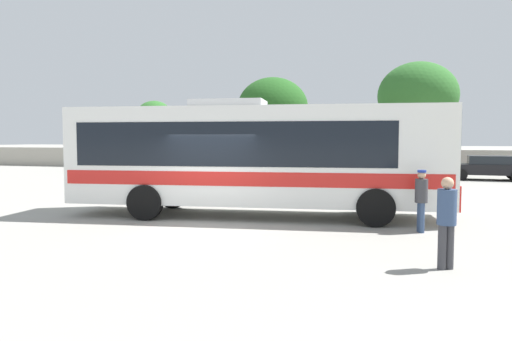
{
  "coord_description": "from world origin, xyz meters",
  "views": [
    {
      "loc": [
        4.94,
        -12.02,
        2.37
      ],
      "look_at": [
        0.03,
        4.72,
        1.2
      ],
      "focal_mm": 33.08,
      "sensor_mm": 36.0,
      "label": 1
    }
  ],
  "objects_px": {
    "parked_car_leftmost_grey": "(192,162)",
    "attendant_by_bus_door": "(421,197)",
    "parked_car_second_black": "(282,163)",
    "parked_car_rightmost_black": "(489,167)",
    "passenger_waiting_on_apron": "(447,217)",
    "parked_car_third_red": "(386,165)",
    "coach_bus_white_red": "(252,154)",
    "roadside_tree_midleft": "(273,108)",
    "roadside_tree_left": "(154,117)",
    "roadside_tree_midright": "(418,96)"
  },
  "relations": [
    {
      "from": "parked_car_second_black",
      "to": "parked_car_rightmost_black",
      "type": "height_order",
      "value": "parked_car_second_black"
    },
    {
      "from": "parked_car_rightmost_black",
      "to": "roadside_tree_midleft",
      "type": "distance_m",
      "value": 16.58
    },
    {
      "from": "parked_car_leftmost_grey",
      "to": "attendant_by_bus_door",
      "type": "bearing_deg",
      "value": -51.5
    },
    {
      "from": "coach_bus_white_red",
      "to": "roadside_tree_midleft",
      "type": "distance_m",
      "value": 23.56
    },
    {
      "from": "coach_bus_white_red",
      "to": "parked_car_second_black",
      "type": "bearing_deg",
      "value": 100.06
    },
    {
      "from": "parked_car_second_black",
      "to": "roadside_tree_midright",
      "type": "xyz_separation_m",
      "value": [
        8.84,
        7.28,
        4.88
      ]
    },
    {
      "from": "roadside_tree_midleft",
      "to": "parked_car_third_red",
      "type": "bearing_deg",
      "value": -35.95
    },
    {
      "from": "parked_car_leftmost_grey",
      "to": "parked_car_third_red",
      "type": "bearing_deg",
      "value": -1.88
    },
    {
      "from": "coach_bus_white_red",
      "to": "roadside_tree_midright",
      "type": "xyz_separation_m",
      "value": [
        5.82,
        24.31,
        3.77
      ]
    },
    {
      "from": "coach_bus_white_red",
      "to": "passenger_waiting_on_apron",
      "type": "xyz_separation_m",
      "value": [
        5.11,
        -4.7,
        -0.95
      ]
    },
    {
      "from": "passenger_waiting_on_apron",
      "to": "parked_car_third_red",
      "type": "distance_m",
      "value": 21.11
    },
    {
      "from": "parked_car_leftmost_grey",
      "to": "parked_car_second_black",
      "type": "bearing_deg",
      "value": 2.07
    },
    {
      "from": "parked_car_third_red",
      "to": "coach_bus_white_red",
      "type": "bearing_deg",
      "value": -102.74
    },
    {
      "from": "parked_car_leftmost_grey",
      "to": "roadside_tree_midright",
      "type": "relative_size",
      "value": 0.55
    },
    {
      "from": "parked_car_second_black",
      "to": "roadside_tree_left",
      "type": "height_order",
      "value": "roadside_tree_left"
    },
    {
      "from": "roadside_tree_midleft",
      "to": "coach_bus_white_red",
      "type": "bearing_deg",
      "value": -77.25
    },
    {
      "from": "attendant_by_bus_door",
      "to": "roadside_tree_left",
      "type": "bearing_deg",
      "value": 129.44
    },
    {
      "from": "coach_bus_white_red",
      "to": "parked_car_second_black",
      "type": "xyz_separation_m",
      "value": [
        -3.02,
        17.03,
        -1.11
      ]
    },
    {
      "from": "coach_bus_white_red",
      "to": "roadside_tree_midright",
      "type": "bearing_deg",
      "value": 76.53
    },
    {
      "from": "roadside_tree_midleft",
      "to": "roadside_tree_midright",
      "type": "bearing_deg",
      "value": 7.87
    },
    {
      "from": "parked_car_second_black",
      "to": "attendant_by_bus_door",
      "type": "bearing_deg",
      "value": -66.66
    },
    {
      "from": "coach_bus_white_red",
      "to": "parked_car_third_red",
      "type": "relative_size",
      "value": 2.73
    },
    {
      "from": "parked_car_second_black",
      "to": "roadside_tree_midleft",
      "type": "xyz_separation_m",
      "value": [
        -2.14,
        5.76,
        4.08
      ]
    },
    {
      "from": "parked_car_third_red",
      "to": "roadside_tree_midleft",
      "type": "xyz_separation_m",
      "value": [
        -8.86,
        6.42,
        4.07
      ]
    },
    {
      "from": "passenger_waiting_on_apron",
      "to": "parked_car_second_black",
      "type": "distance_m",
      "value": 23.2
    },
    {
      "from": "parked_car_leftmost_grey",
      "to": "passenger_waiting_on_apron",
      "type": "bearing_deg",
      "value": -55.83
    },
    {
      "from": "coach_bus_white_red",
      "to": "parked_car_rightmost_black",
      "type": "relative_size",
      "value": 2.45
    },
    {
      "from": "coach_bus_white_red",
      "to": "parked_car_third_red",
      "type": "height_order",
      "value": "coach_bus_white_red"
    },
    {
      "from": "parked_car_second_black",
      "to": "parked_car_rightmost_black",
      "type": "relative_size",
      "value": 0.96
    },
    {
      "from": "parked_car_leftmost_grey",
      "to": "roadside_tree_midleft",
      "type": "distance_m",
      "value": 8.45
    },
    {
      "from": "coach_bus_white_red",
      "to": "roadside_tree_left",
      "type": "relative_size",
      "value": 1.95
    },
    {
      "from": "roadside_tree_left",
      "to": "roadside_tree_midleft",
      "type": "relative_size",
      "value": 0.81
    },
    {
      "from": "roadside_tree_midleft",
      "to": "attendant_by_bus_door",
      "type": "bearing_deg",
      "value": -67.37
    },
    {
      "from": "coach_bus_white_red",
      "to": "attendant_by_bus_door",
      "type": "relative_size",
      "value": 7.24
    },
    {
      "from": "parked_car_third_red",
      "to": "roadside_tree_midright",
      "type": "relative_size",
      "value": 0.51
    },
    {
      "from": "passenger_waiting_on_apron",
      "to": "parked_car_rightmost_black",
      "type": "xyz_separation_m",
      "value": [
        4.33,
        20.8,
        -0.2
      ]
    },
    {
      "from": "coach_bus_white_red",
      "to": "parked_car_third_red",
      "type": "xyz_separation_m",
      "value": [
        3.7,
        16.37,
        -1.1
      ]
    },
    {
      "from": "parked_car_third_red",
      "to": "roadside_tree_left",
      "type": "distance_m",
      "value": 23.01
    },
    {
      "from": "parked_car_second_black",
      "to": "roadside_tree_left",
      "type": "bearing_deg",
      "value": 149.06
    },
    {
      "from": "roadside_tree_left",
      "to": "roadside_tree_midleft",
      "type": "distance_m",
      "value": 12.26
    },
    {
      "from": "parked_car_rightmost_black",
      "to": "coach_bus_white_red",
      "type": "bearing_deg",
      "value": -120.39
    },
    {
      "from": "roadside_tree_midleft",
      "to": "parked_car_second_black",
      "type": "bearing_deg",
      "value": -69.65
    },
    {
      "from": "coach_bus_white_red",
      "to": "passenger_waiting_on_apron",
      "type": "relative_size",
      "value": 6.82
    },
    {
      "from": "parked_car_third_red",
      "to": "roadside_tree_left",
      "type": "bearing_deg",
      "value": 156.35
    },
    {
      "from": "attendant_by_bus_door",
      "to": "roadside_tree_left",
      "type": "height_order",
      "value": "roadside_tree_left"
    },
    {
      "from": "coach_bus_white_red",
      "to": "parked_car_rightmost_black",
      "type": "height_order",
      "value": "coach_bus_white_red"
    },
    {
      "from": "roadside_tree_midleft",
      "to": "roadside_tree_midright",
      "type": "distance_m",
      "value": 11.11
    },
    {
      "from": "attendant_by_bus_door",
      "to": "passenger_waiting_on_apron",
      "type": "distance_m",
      "value": 3.48
    },
    {
      "from": "parked_car_rightmost_black",
      "to": "parked_car_third_red",
      "type": "bearing_deg",
      "value": 177.32
    },
    {
      "from": "attendant_by_bus_door",
      "to": "passenger_waiting_on_apron",
      "type": "height_order",
      "value": "passenger_waiting_on_apron"
    }
  ]
}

